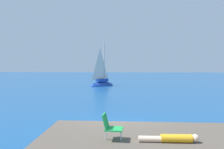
# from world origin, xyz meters

# --- Properties ---
(ground_plane) EXTENTS (160.00, 160.00, 0.00)m
(ground_plane) POSITION_xyz_m (0.00, 0.00, 0.00)
(ground_plane) COLOR navy
(shore_ledge) EXTENTS (7.51, 3.44, 0.85)m
(shore_ledge) POSITION_xyz_m (1.35, -3.25, 0.42)
(shore_ledge) COLOR brown
(shore_ledge) RESTS_ON ground
(boulder_seaward) EXTENTS (1.28, 1.21, 0.76)m
(boulder_seaward) POSITION_xyz_m (3.68, -1.40, 0.00)
(boulder_seaward) COLOR #4B4E3D
(boulder_seaward) RESTS_ON ground
(boulder_inland) EXTENTS (1.72, 1.86, 1.02)m
(boulder_inland) POSITION_xyz_m (3.78, -1.80, 0.00)
(boulder_inland) COLOR #4C4F3E
(boulder_inland) RESTS_ON ground
(sailboat_near) EXTENTS (3.81, 3.34, 7.24)m
(sailboat_near) POSITION_xyz_m (-3.05, 21.45, 0.39)
(sailboat_near) COLOR #193D99
(sailboat_near) RESTS_ON ground
(person_sunbather) EXTENTS (1.76, 0.25, 0.25)m
(person_sunbather) POSITION_xyz_m (1.70, -3.81, 0.96)
(person_sunbather) COLOR gold
(person_sunbather) RESTS_ON shore_ledge
(beach_chair) EXTENTS (0.63, 0.53, 0.80)m
(beach_chair) POSITION_xyz_m (-0.11, -3.73, 1.29)
(beach_chair) COLOR green
(beach_chair) RESTS_ON shore_ledge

